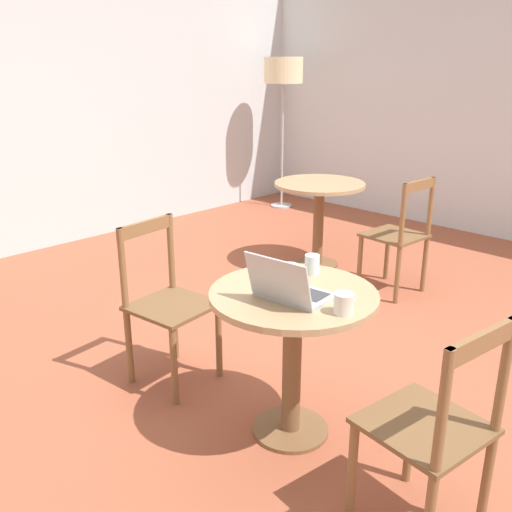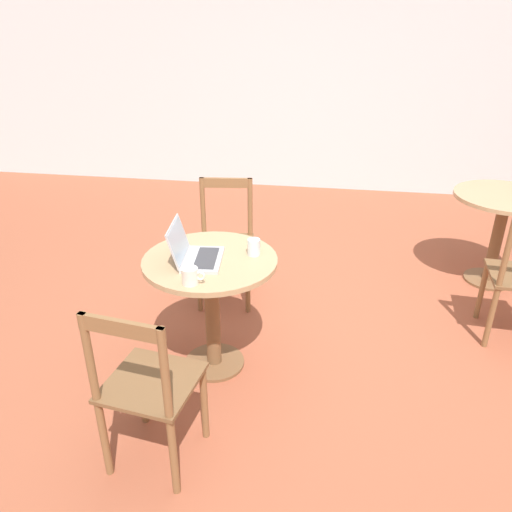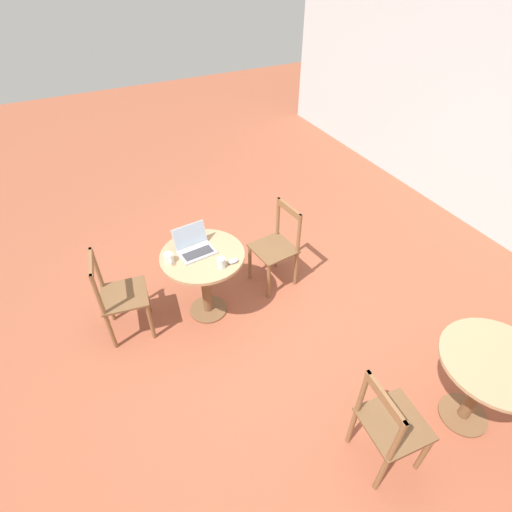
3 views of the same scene
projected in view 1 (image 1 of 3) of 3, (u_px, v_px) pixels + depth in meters
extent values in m
plane|color=#9E5138|center=(318.00, 362.00, 3.37)|extent=(16.00, 16.00, 0.00)
cube|color=silver|center=(37.00, 100.00, 5.06)|extent=(9.40, 0.06, 2.70)
cylinder|color=brown|center=(290.00, 429.00, 2.75)|extent=(0.36, 0.36, 0.02)
cylinder|color=brown|center=(292.00, 365.00, 2.63)|extent=(0.09, 0.09, 0.68)
cylinder|color=tan|center=(293.00, 295.00, 2.52)|extent=(0.75, 0.75, 0.03)
cylinder|color=brown|center=(317.00, 264.00, 4.96)|extent=(0.36, 0.36, 0.02)
cylinder|color=brown|center=(318.00, 225.00, 4.85)|extent=(0.09, 0.09, 0.68)
cylinder|color=tan|center=(320.00, 184.00, 4.73)|extent=(0.75, 0.75, 0.03)
cylinder|color=brown|center=(219.00, 341.00, 3.16)|extent=(0.04, 0.04, 0.44)
cylinder|color=brown|center=(174.00, 366.00, 2.90)|extent=(0.04, 0.04, 0.44)
cylinder|color=brown|center=(175.00, 324.00, 3.36)|extent=(0.04, 0.04, 0.44)
cylinder|color=brown|center=(129.00, 347.00, 3.10)|extent=(0.04, 0.04, 0.44)
cube|color=brown|center=(172.00, 306.00, 3.05)|extent=(0.44, 0.44, 0.02)
cylinder|color=brown|center=(171.00, 251.00, 3.21)|extent=(0.04, 0.04, 0.43)
cylinder|color=brown|center=(123.00, 268.00, 2.95)|extent=(0.04, 0.04, 0.43)
cube|color=brown|center=(146.00, 227.00, 3.02)|extent=(0.38, 0.07, 0.07)
cylinder|color=brown|center=(352.00, 471.00, 2.16)|extent=(0.04, 0.04, 0.44)
cylinder|color=brown|center=(410.00, 436.00, 2.36)|extent=(0.04, 0.04, 0.44)
cylinder|color=brown|center=(486.00, 483.00, 2.10)|extent=(0.04, 0.04, 0.44)
cube|color=brown|center=(424.00, 426.00, 2.06)|extent=(0.45, 0.45, 0.02)
cylinder|color=brown|center=(443.00, 411.00, 1.75)|extent=(0.04, 0.04, 0.43)
cylinder|color=brown|center=(504.00, 375.00, 1.95)|extent=(0.04, 0.04, 0.43)
cube|color=brown|center=(482.00, 342.00, 1.79)|extent=(0.38, 0.08, 0.07)
cylinder|color=brown|center=(360.00, 263.00, 4.36)|extent=(0.04, 0.04, 0.44)
cylinder|color=brown|center=(387.00, 253.00, 4.58)|extent=(0.04, 0.04, 0.44)
cylinder|color=brown|center=(397.00, 275.00, 4.12)|extent=(0.04, 0.04, 0.44)
cylinder|color=brown|center=(424.00, 264.00, 4.33)|extent=(0.04, 0.04, 0.44)
cube|color=brown|center=(394.00, 235.00, 4.27)|extent=(0.42, 0.42, 0.02)
cylinder|color=brown|center=(403.00, 214.00, 3.97)|extent=(0.04, 0.04, 0.43)
cylinder|color=brown|center=(430.00, 206.00, 4.18)|extent=(0.04, 0.04, 0.43)
cube|color=brown|center=(419.00, 185.00, 4.02)|extent=(0.38, 0.05, 0.07)
cylinder|color=#B7B7B7|center=(281.00, 206.00, 6.91)|extent=(0.25, 0.25, 0.02)
cylinder|color=#B7B7B7|center=(282.00, 146.00, 6.68)|extent=(0.02, 0.02, 1.43)
cylinder|color=beige|center=(283.00, 70.00, 6.40)|extent=(0.44, 0.44, 0.28)
cube|color=#B7B7BC|center=(295.00, 294.00, 2.47)|extent=(0.24, 0.33, 0.02)
cube|color=#38383D|center=(298.00, 291.00, 2.48)|extent=(0.14, 0.27, 0.00)
cube|color=#B7B7BC|center=(278.00, 280.00, 2.33)|extent=(0.09, 0.31, 0.20)
cube|color=#9EB2C6|center=(278.00, 279.00, 2.34)|extent=(0.08, 0.29, 0.18)
ellipsoid|color=#B7B7BC|center=(292.00, 266.00, 2.79)|extent=(0.06, 0.10, 0.03)
cylinder|color=silver|center=(344.00, 304.00, 2.29)|extent=(0.08, 0.08, 0.09)
torus|color=silver|center=(352.00, 299.00, 2.32)|extent=(0.05, 0.01, 0.05)
cylinder|color=silver|center=(312.00, 264.00, 2.71)|extent=(0.07, 0.07, 0.09)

